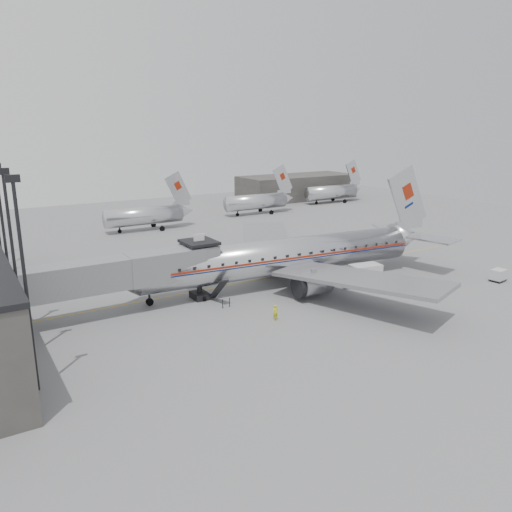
% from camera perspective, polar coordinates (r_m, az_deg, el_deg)
% --- Properties ---
extents(ground, '(160.00, 160.00, 0.00)m').
position_cam_1_polar(ground, '(56.39, 3.74, -4.24)').
color(ground, slate).
rests_on(ground, ground).
extents(hangar, '(30.00, 12.00, 6.00)m').
position_cam_1_polar(hangar, '(129.25, 4.71, 7.87)').
color(hangar, '#393633').
rests_on(hangar, ground).
extents(apron_line, '(60.00, 0.15, 0.01)m').
position_cam_1_polar(apron_line, '(62.71, 2.82, -2.26)').
color(apron_line, gold).
rests_on(apron_line, ground).
extents(jet_bridge, '(21.00, 6.20, 7.10)m').
position_cam_1_polar(jet_bridge, '(51.18, -14.07, -1.74)').
color(jet_bridge, slate).
rests_on(jet_bridge, ground).
extents(distant_aircraft_near, '(16.39, 3.20, 10.26)m').
position_cam_1_polar(distant_aircraft_near, '(91.59, -12.58, 4.58)').
color(distant_aircraft_near, silver).
rests_on(distant_aircraft_near, ground).
extents(distant_aircraft_mid, '(16.39, 3.20, 10.26)m').
position_cam_1_polar(distant_aircraft_mid, '(106.23, 0.08, 6.29)').
color(distant_aircraft_mid, silver).
rests_on(distant_aircraft_mid, ground).
extents(distant_aircraft_far, '(16.39, 3.20, 10.26)m').
position_cam_1_polar(distant_aircraft_far, '(123.46, 8.68, 7.31)').
color(distant_aircraft_far, silver).
rests_on(distant_aircraft_far, ground).
extents(airliner, '(42.64, 39.37, 13.48)m').
position_cam_1_polar(airliner, '(58.78, 3.70, 0.00)').
color(airliner, silver).
rests_on(airliner, ground).
extents(service_van, '(5.35, 2.68, 2.41)m').
position_cam_1_polar(service_van, '(60.01, 11.85, -2.09)').
color(service_van, silver).
rests_on(service_van, ground).
extents(baggage_cart_navy, '(1.98, 1.57, 1.46)m').
position_cam_1_polar(baggage_cart_navy, '(59.48, 8.64, -2.58)').
color(baggage_cart_navy, black).
rests_on(baggage_cart_navy, ground).
extents(baggage_cart_white, '(2.02, 1.63, 1.46)m').
position_cam_1_polar(baggage_cart_white, '(67.00, 25.96, -1.96)').
color(baggage_cart_white, '#BDBDBF').
rests_on(baggage_cart_white, ground).
extents(ramp_worker, '(0.59, 0.39, 1.59)m').
position_cam_1_polar(ramp_worker, '(48.38, 2.25, -6.49)').
color(ramp_worker, '#BFC917').
rests_on(ramp_worker, ground).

